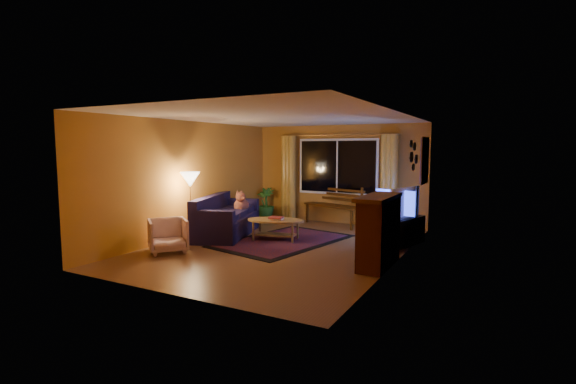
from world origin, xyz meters
The scene contains 22 objects.
floor centered at (0.00, 0.00, -0.01)m, with size 4.50×6.00×0.02m, color brown.
ceiling centered at (0.00, 0.00, 2.51)m, with size 4.50×6.00×0.02m, color white.
wall_back centered at (0.00, 3.01, 1.25)m, with size 4.50×0.02×2.50m, color #C57F2C.
wall_left centered at (-2.26, 0.00, 1.25)m, with size 0.02×6.00×2.50m, color #C57F2C.
wall_right centered at (2.26, 0.00, 1.25)m, with size 0.02×6.00×2.50m, color #C57F2C.
window centered at (0.00, 2.94, 1.45)m, with size 2.00×0.02×1.30m, color black.
curtain_rod centered at (0.00, 2.90, 2.25)m, with size 0.03×0.03×3.20m, color #BF8C3F.
curtain_left centered at (-1.35, 2.88, 1.12)m, with size 0.36×0.36×2.24m, color gold.
curtain_right centered at (1.35, 2.88, 1.12)m, with size 0.36×0.36×2.24m, color gold.
bench centered at (0.03, 2.66, 0.24)m, with size 1.63×0.48×0.49m, color #422006.
potted_plant centered at (-1.96, 2.67, 0.42)m, with size 0.47×0.47×0.85m, color #235B1E.
sofa centered at (-1.59, 0.41, 0.44)m, with size 0.92×2.15×0.87m, color #1C1439.
dog centered at (-1.54, 0.90, 0.69)m, with size 0.35×0.48×0.52m, color #9D513E, non-canonical shape.
armchair centered at (-1.65, -1.33, 0.34)m, with size 0.67×0.62×0.68m, color beige.
floor_lamp centered at (-1.91, -0.39, 0.71)m, with size 0.24×0.24×1.42m, color #BF8C3F.
rug centered at (-0.20, 0.47, 0.01)m, with size 1.79×2.83×0.02m, color maroon.
coffee_table centered at (-0.38, 0.47, 0.22)m, with size 1.21×1.21×0.44m, color #A37A3F.
tv_console centered at (2.00, 1.22, 0.27)m, with size 0.44×1.31×0.55m, color black.
television centered at (2.00, 1.22, 0.85)m, with size 1.07×0.14×0.61m, color black.
fireplace centered at (2.05, -0.40, 0.55)m, with size 0.40×1.20×1.10m, color maroon.
mirror_cluster centered at (2.21, 1.30, 1.80)m, with size 0.06×0.60×0.56m, color black, non-canonical shape.
painting centered at (2.22, 2.45, 1.65)m, with size 0.04×0.76×0.96m, color #DA4922.
Camera 1 is at (3.88, -6.96, 1.91)m, focal length 26.00 mm.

